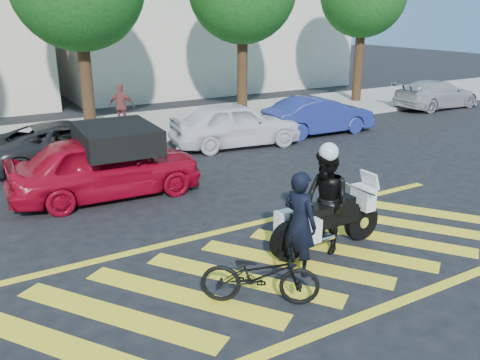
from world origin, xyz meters
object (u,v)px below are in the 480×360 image
bicycle (260,275)px  officer_moto (326,202)px  red_convertible (106,166)px  parked_mid_right (236,124)px  police_motorcycle (326,220)px  parked_far_right (436,94)px  officer_bike (300,223)px  parked_mid_left (73,144)px  parked_right (319,115)px

bicycle → officer_moto: bearing=-30.8°
red_convertible → parked_mid_right: 5.77m
police_motorcycle → parked_far_right: 16.59m
red_convertible → parked_mid_right: (5.15, 2.61, -0.03)m
red_convertible → officer_bike: bearing=-159.7°
officer_moto → officer_bike: bearing=-64.4°
bicycle → parked_mid_left: bearing=39.1°
parked_right → police_motorcycle: bearing=144.7°
officer_moto → parked_mid_left: officer_moto is taller
officer_moto → parked_mid_right: size_ratio=0.44×
red_convertible → parked_far_right: size_ratio=1.03×
officer_moto → police_motorcycle: bearing=88.7°
red_convertible → parked_mid_left: (-0.09, 3.07, -0.12)m
police_motorcycle → parked_mid_right: 8.01m
bicycle → officer_moto: (2.06, 0.95, 0.49)m
officer_bike → bicycle: (-1.11, -0.49, -0.44)m
police_motorcycle → parked_right: size_ratio=0.61×
officer_bike → police_motorcycle: 1.12m
parked_mid_left → bicycle: bearing=-176.9°
red_convertible → parked_mid_left: size_ratio=0.97×
parked_right → parked_far_right: size_ratio=0.94×
parked_right → parked_far_right: 8.12m
parked_far_right → officer_moto: bearing=122.5°
officer_bike → police_motorcycle: officer_bike is taller
parked_mid_right → parked_right: bearing=-82.0°
parked_right → officer_moto: bearing=144.6°
officer_bike → parked_far_right: 17.65m
police_motorcycle → parked_mid_left: (-2.82, 8.09, 0.05)m
parked_mid_right → parked_right: (3.53, 0.00, -0.06)m
parked_mid_right → parked_far_right: bearing=-75.4°
officer_moto → parked_mid_left: (-2.80, 8.09, -0.32)m
red_convertible → parked_far_right: bearing=-74.2°
police_motorcycle → parked_right: 9.67m
bicycle → officer_moto: officer_moto is taller
bicycle → officer_moto: 2.32m
officer_bike → officer_moto: 1.06m
parked_right → red_convertible: bearing=109.4°
officer_bike → police_motorcycle: bearing=-78.2°
officer_moto → parked_far_right: bearing=122.3°
parked_right → parked_mid_left: bearing=89.6°
parked_right → bicycle: bearing=139.5°
parked_mid_right → parked_far_right: parked_mid_right is taller
parked_far_right → bicycle: bearing=121.5°
bicycle → parked_far_right: bearing=-23.9°
officer_bike → officer_moto: officer_moto is taller
bicycle → parked_right: parked_right is taller
parked_mid_left → parked_mid_right: parked_mid_right is taller
parked_mid_left → parked_mid_right: size_ratio=1.08×
parked_mid_right → parked_far_right: (11.54, 1.33, -0.10)m
parked_mid_left → parked_right: bearing=-94.6°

